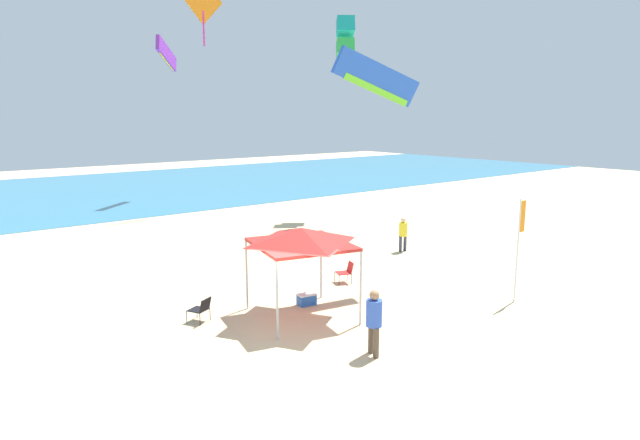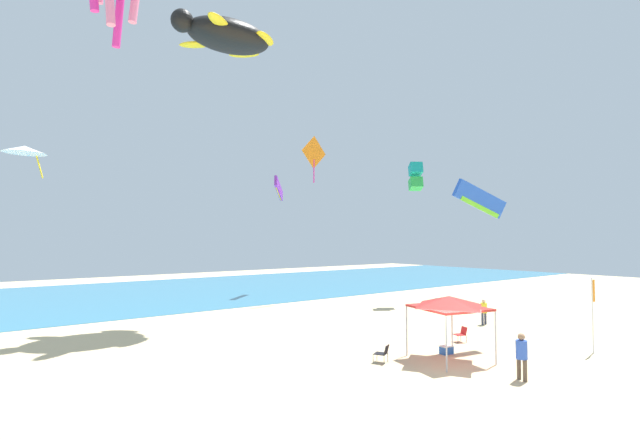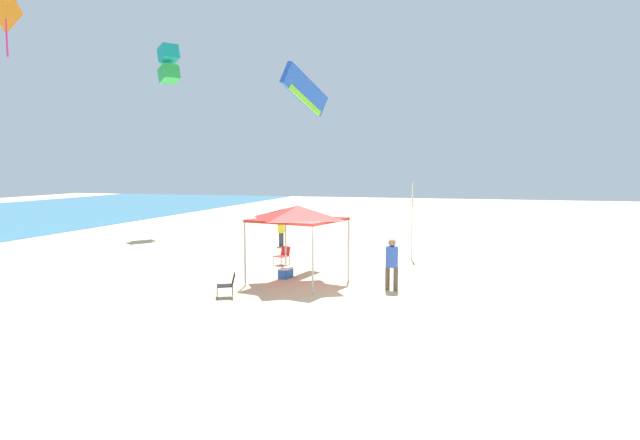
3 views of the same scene
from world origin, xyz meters
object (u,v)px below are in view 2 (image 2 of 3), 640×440
person_watching_sky (522,353)px  kite_turtle_black (227,36)px  folding_chair_left_of_tent (461,333)px  kite_parafoil_blue (480,200)px  person_kite_handler (484,310)px  kite_box_teal (416,176)px  kite_delta_white (25,150)px  banner_flag (593,308)px  kite_parafoil_purple (279,189)px  cooler_box (446,350)px  canopy_tent (449,303)px  kite_diamond_orange (314,154)px  folding_chair_right_of_tent (383,352)px

person_watching_sky → kite_turtle_black: bearing=-150.3°
folding_chair_left_of_tent → kite_parafoil_blue: (0.61, -0.88, 7.32)m
person_watching_sky → kite_parafoil_blue: bearing=156.0°
person_kite_handler → kite_parafoil_blue: kite_parafoil_blue is taller
kite_parafoil_blue → kite_box_teal: 15.97m
kite_parafoil_blue → kite_delta_white: (-19.44, 20.71, 3.67)m
banner_flag → kite_parafoil_purple: 31.74m
cooler_box → banner_flag: 7.65m
kite_box_teal → kite_turtle_black: kite_turtle_black is taller
cooler_box → kite_parafoil_blue: size_ratio=0.20×
canopy_tent → kite_turtle_black: bearing=102.7°
person_kite_handler → kite_parafoil_blue: (-4.84, -2.92, 6.82)m
kite_turtle_black → kite_parafoil_purple: size_ratio=2.38×
person_kite_handler → kite_diamond_orange: size_ratio=0.38×
person_kite_handler → canopy_tent: bearing=27.9°
banner_flag → kite_parafoil_blue: size_ratio=1.08×
folding_chair_right_of_tent → kite_box_teal: (16.41, 11.86, 10.79)m
kite_box_teal → kite_turtle_black: bearing=26.7°
person_kite_handler → kite_delta_white: size_ratio=0.47×
canopy_tent → person_kite_handler: size_ratio=2.14×
kite_parafoil_blue → kite_parafoil_purple: bearing=96.0°
cooler_box → person_watching_sky: bearing=-103.4°
banner_flag → kite_turtle_black: size_ratio=0.50×
person_watching_sky → kite_parafoil_blue: kite_parafoil_blue is taller
canopy_tent → folding_chair_right_of_tent: canopy_tent is taller
person_kite_handler → banner_flag: bearing=77.6°
person_watching_sky → person_kite_handler: 11.96m
folding_chair_left_of_tent → cooler_box: size_ratio=1.22×
kite_delta_white → kite_box_teal: (28.84, -8.28, -0.21)m
person_kite_handler → kite_parafoil_purple: bearing=-82.1°
person_watching_sky → kite_diamond_orange: (7.73, 24.14, 12.56)m
canopy_tent → folding_chair_left_of_tent: 4.61m
person_watching_sky → kite_parafoil_blue: size_ratio=0.54×
banner_flag → kite_diamond_orange: (0.71, 24.09, 11.43)m
person_kite_handler → kite_parafoil_purple: size_ratio=0.53×
folding_chair_left_of_tent → banner_flag: bearing=51.8°
banner_flag → kite_turtle_black: bearing=117.8°
folding_chair_left_of_tent → kite_parafoil_purple: bearing=-167.7°
person_watching_sky → kite_parafoil_blue: (4.45, 4.61, 6.70)m
kite_delta_white → banner_flag: bearing=97.7°
cooler_box → kite_box_teal: (12.81, 12.65, 11.06)m
cooler_box → kite_diamond_orange: (6.68, 19.75, 13.45)m
canopy_tent → kite_parafoil_blue: bearing=13.4°
kite_turtle_black → cooler_box: bearing=108.2°
canopy_tent → kite_delta_white: (-15.23, 21.72, 8.81)m
folding_chair_right_of_tent → cooler_box: (3.60, -0.80, -0.27)m
banner_flag → kite_parafoil_blue: bearing=119.4°
kite_diamond_orange → kite_parafoil_purple: 6.97m
kite_box_teal → kite_diamond_orange: bearing=-13.4°
folding_chair_right_of_tent → person_watching_sky: person_watching_sky is taller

